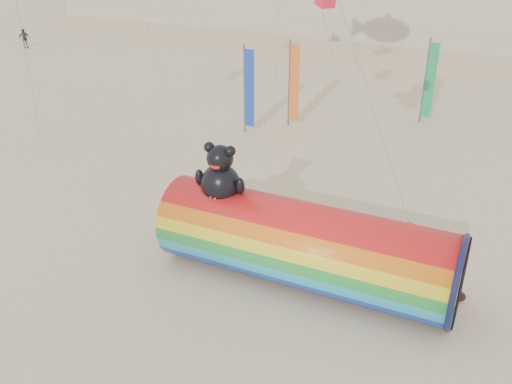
% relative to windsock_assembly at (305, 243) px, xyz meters
% --- Properties ---
extents(ground, '(160.00, 160.00, 0.00)m').
position_rel_windsock_assembly_xyz_m(ground, '(-3.06, -0.10, -1.60)').
color(ground, '#CCB58C').
rests_on(ground, ground).
extents(windsock_assembly, '(10.48, 3.19, 4.83)m').
position_rel_windsock_assembly_xyz_m(windsock_assembly, '(0.00, 0.00, 0.00)').
color(windsock_assembly, red).
rests_on(windsock_assembly, ground).
extents(kite_handler, '(0.75, 0.69, 1.72)m').
position_rel_windsock_assembly_xyz_m(kite_handler, '(3.03, 2.84, -0.74)').
color(kite_handler, slate).
rests_on(kite_handler, ground).
extents(fabric_bundle, '(2.62, 1.35, 0.41)m').
position_rel_windsock_assembly_xyz_m(fabric_bundle, '(4.09, 1.22, -1.43)').
color(fabric_bundle, '#35090A').
rests_on(fabric_bundle, ground).
extents(festival_banners, '(9.70, 6.13, 5.20)m').
position_rel_windsock_assembly_xyz_m(festival_banners, '(-4.60, 15.17, 1.03)').
color(festival_banners, '#59595E').
rests_on(festival_banners, ground).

